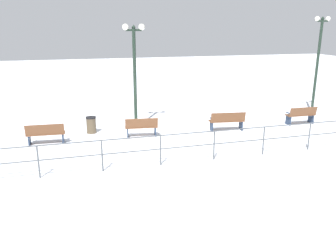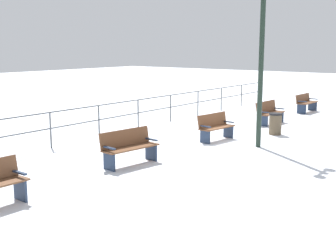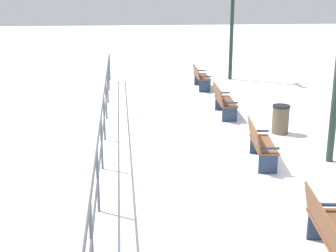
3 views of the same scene
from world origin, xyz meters
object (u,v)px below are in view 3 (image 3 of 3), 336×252
(lamppost_far, at_px, (233,6))
(trash_bin, at_px, (281,119))
(bench_fourth, at_px, (223,101))
(bench_fifth, at_px, (200,77))
(bench_second, at_px, (332,234))
(bench_third, at_px, (260,143))

(lamppost_far, height_order, trash_bin, lamppost_far)
(bench_fourth, relative_size, bench_fifth, 1.02)
(bench_second, xyz_separation_m, trash_bin, (1.36, 6.25, -0.10))
(bench_second, distance_m, lamppost_far, 14.39)
(bench_fourth, bearing_deg, bench_second, -88.81)
(bench_fourth, height_order, lamppost_far, lamppost_far)
(lamppost_far, bearing_deg, trash_bin, -93.08)
(bench_third, bearing_deg, bench_fifth, 96.79)
(bench_second, bearing_deg, bench_fourth, 95.94)
(bench_fifth, distance_m, trash_bin, 6.15)
(bench_second, xyz_separation_m, bench_fourth, (0.22, 8.19, -0.02))
(bench_second, height_order, lamppost_far, lamppost_far)
(bench_fifth, height_order, trash_bin, bench_fifth)
(bench_third, distance_m, trash_bin, 2.46)
(bench_third, relative_size, trash_bin, 1.94)
(trash_bin, bearing_deg, bench_third, -118.91)
(bench_third, height_order, trash_bin, bench_third)
(bench_third, distance_m, bench_fourth, 4.09)
(bench_second, relative_size, lamppost_far, 0.37)
(bench_fourth, bearing_deg, bench_third, -87.91)
(bench_fourth, bearing_deg, trash_bin, -56.83)
(bench_third, distance_m, lamppost_far, 10.41)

